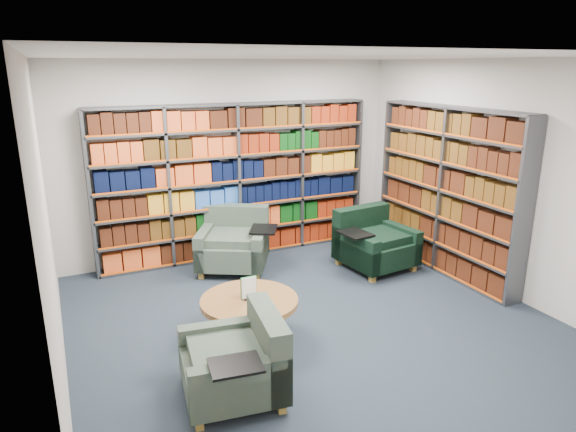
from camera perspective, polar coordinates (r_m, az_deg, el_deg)
name	(u,v)px	position (r m, az deg, el deg)	size (l,w,h in m)	color
room_shell	(313,198)	(5.29, 2.77, 1.97)	(5.02, 5.02, 2.82)	black
bookshelf_back	(237,182)	(7.45, -5.72, 3.79)	(4.00, 0.28, 2.20)	#47494F
bookshelf_right	(447,191)	(7.17, 17.21, 2.63)	(0.28, 2.50, 2.20)	#47494F
chair_teal_left	(235,244)	(7.17, -5.97, -3.11)	(1.22, 1.22, 0.82)	#0A2232
chair_green_right	(372,244)	(7.25, 9.31, -3.07)	(1.09, 0.98, 0.80)	black
chair_teal_front	(242,364)	(4.52, -5.18, -16.01)	(0.92, 1.02, 0.74)	#0A2232
coffee_table	(249,307)	(5.27, -4.32, -10.09)	(0.99, 0.99, 0.69)	brown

